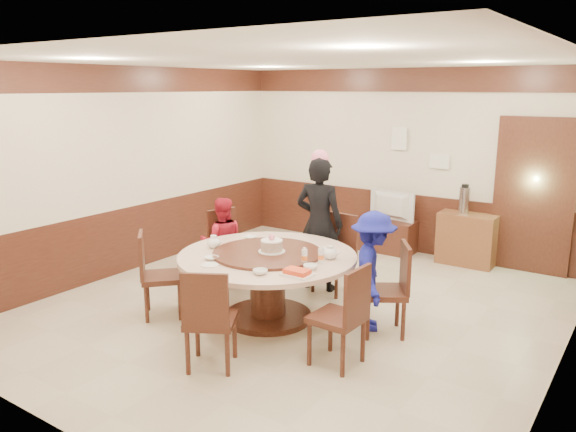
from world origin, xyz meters
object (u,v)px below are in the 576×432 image
Objects in this scene: person_red at (222,242)px; side_cabinet at (467,239)px; thermos at (464,200)px; tv_stand at (388,236)px; television at (389,206)px; person_standing at (319,224)px; shrimp_platter at (297,273)px; person_blue at (373,271)px; banquet_table at (267,273)px; birthday_cake at (272,246)px.

person_red is 1.45× the size of side_cabinet.
person_red is 3.06× the size of thermos.
person_red is at bearing -130.29° from thermos.
thermos reaches higher than tv_stand.
television is at bearing 180.00° from tv_stand.
person_red is 1.47× the size of television.
person_standing is 2.46m from side_cabinet.
thermos is (1.14, 0.03, 0.21)m from television.
person_standing reaches higher than person_red.
shrimp_platter is 3.69m from tv_stand.
person_standing is 1.33× the size of person_blue.
side_cabinet reaches higher than tv_stand.
person_red is 3.55m from side_cabinet.
tv_stand is 1.06× the size of side_cabinet.
television is at bearing 100.43° from shrimp_platter.
thermos is (1.18, 2.06, 0.09)m from person_standing.
person_red reaches higher than thermos.
person_blue is 2.95m from television.
person_blue is 2.97m from tv_stand.
banquet_table is at bearing 84.66° from person_blue.
shrimp_platter is at bearing 111.09° from television.
person_standing is 1.27m from person_red.
person_blue reaches higher than birthday_cake.
person_standing is 1.33m from person_blue.
person_red is 3.98× the size of birthday_cake.
banquet_table is at bearing 83.09° from person_standing.
thermos is at bearing 82.45° from shrimp_platter.
banquet_table is 1.15× the size of person_standing.
tv_stand is at bearing -99.99° from person_standing.
person_red is at bearing 59.18° from person_blue.
thermos is at bearing 70.57° from banquet_table.
person_red is 1.31m from birthday_cake.
banquet_table is at bearing 148.18° from shrimp_platter.
person_red reaches higher than banquet_table.
person_standing reaches higher than person_blue.
birthday_cake is (-1.01, -0.42, 0.21)m from person_blue.
banquet_table is 3.20m from tv_stand.
person_standing is 2.12× the size of side_cabinet.
thermos reaches higher than birthday_cake.
birthday_cake is at bearing -110.05° from side_cabinet.
tv_stand is at bearing 90.12° from banquet_table.
television is (-0.00, 0.00, 0.48)m from tv_stand.
television is at bearing -99.99° from person_standing.
tv_stand is at bearing 100.43° from shrimp_platter.
person_blue reaches higher than person_red.
side_cabinet is (1.26, 2.06, -0.47)m from person_standing.
person_standing is 1.14m from birthday_cake.
person_blue is 4.25× the size of shrimp_platter.
banquet_table is 0.81m from shrimp_platter.
thermos is at bearing 71.20° from birthday_cake.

